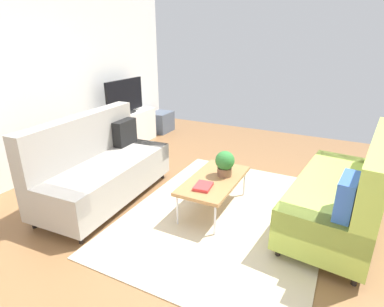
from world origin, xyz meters
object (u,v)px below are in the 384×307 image
(couch_beige, at_px, (101,167))
(tv, at_px, (125,97))
(potted_plant, at_px, (225,163))
(coffee_table, at_px, (214,181))
(tv_console, at_px, (127,129))
(storage_trunk, at_px, (161,122))
(couch_green, at_px, (345,193))
(vase_0, at_px, (102,117))
(table_book_0, at_px, (203,186))
(bottle_0, at_px, (113,114))

(couch_beige, bearing_deg, tv, -153.77)
(couch_beige, xyz_separation_m, potted_plant, (0.53, -1.50, 0.15))
(coffee_table, relative_size, tv_console, 0.79)
(storage_trunk, distance_m, potted_plant, 3.47)
(couch_beige, distance_m, coffee_table, 1.47)
(couch_beige, xyz_separation_m, tv, (1.85, 1.04, 0.51))
(couch_green, height_order, vase_0, couch_green)
(storage_trunk, distance_m, table_book_0, 3.70)
(coffee_table, bearing_deg, storage_trunk, 42.86)
(tv_console, distance_m, storage_trunk, 1.11)
(couch_beige, relative_size, vase_0, 14.44)
(storage_trunk, relative_size, table_book_0, 2.17)
(coffee_table, distance_m, bottle_0, 2.68)
(coffee_table, relative_size, tv, 1.10)
(couch_beige, distance_m, vase_0, 1.71)
(couch_beige, relative_size, potted_plant, 6.11)
(couch_green, distance_m, table_book_0, 1.54)
(potted_plant, xyz_separation_m, bottle_0, (0.94, 2.51, 0.12))
(couch_green, height_order, potted_plant, couch_green)
(potted_plant, bearing_deg, table_book_0, 167.08)
(storage_trunk, height_order, vase_0, vase_0)
(storage_trunk, relative_size, potted_plant, 1.64)
(couch_beige, xyz_separation_m, coffee_table, (0.39, -1.42, -0.05))
(coffee_table, distance_m, storage_trunk, 3.50)
(tv, distance_m, table_book_0, 3.04)
(couch_green, bearing_deg, table_book_0, 117.48)
(tv_console, height_order, vase_0, vase_0)
(storage_trunk, bearing_deg, bottle_0, 177.69)
(coffee_table, xyz_separation_m, tv, (1.46, 2.46, 0.56))
(coffee_table, distance_m, potted_plant, 0.25)
(couch_green, relative_size, tv_console, 1.42)
(couch_green, height_order, coffee_table, couch_green)
(couch_beige, xyz_separation_m, table_book_0, (0.12, -1.40, -0.00))
(coffee_table, distance_m, tv_console, 2.88)
(coffee_table, bearing_deg, potted_plant, -29.23)
(vase_0, bearing_deg, table_book_0, -114.75)
(couch_green, relative_size, storage_trunk, 3.81)
(coffee_table, bearing_deg, table_book_0, 176.35)
(tv_console, distance_m, bottle_0, 0.55)
(storage_trunk, bearing_deg, couch_beige, -162.05)
(tv, bearing_deg, vase_0, 173.12)
(coffee_table, height_order, potted_plant, potted_plant)
(storage_trunk, xyz_separation_m, table_book_0, (-2.84, -2.36, 0.22))
(bottle_0, bearing_deg, coffee_table, -113.83)
(tv_console, bearing_deg, bottle_0, -174.08)
(couch_beige, distance_m, tv_console, 2.14)
(coffee_table, bearing_deg, tv_console, 59.45)
(couch_beige, height_order, vase_0, couch_beige)
(potted_plant, xyz_separation_m, vase_0, (0.74, 2.60, 0.11))
(couch_beige, distance_m, tv, 2.18)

